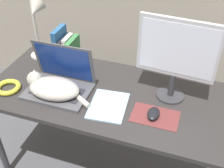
% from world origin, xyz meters
% --- Properties ---
extents(desk, '(1.43, 0.66, 0.71)m').
position_xyz_m(desk, '(0.00, 0.33, 0.64)').
color(desk, '#2D2B2B').
rests_on(desk, ground_plane).
extents(laptop, '(0.38, 0.27, 0.28)m').
position_xyz_m(laptop, '(-0.26, 0.27, 0.76)').
color(laptop, '#4C4C51').
rests_on(laptop, desk).
extents(cat, '(0.42, 0.21, 0.13)m').
position_xyz_m(cat, '(-0.28, 0.21, 0.76)').
color(cat, '#B2ADA3').
rests_on(cat, desk).
extents(external_monitor, '(0.43, 0.16, 0.49)m').
position_xyz_m(external_monitor, '(0.37, 0.42, 0.99)').
color(external_monitor, '#333338').
rests_on(external_monitor, desk).
extents(mousepad, '(0.26, 0.16, 0.00)m').
position_xyz_m(mousepad, '(0.33, 0.22, 0.71)').
color(mousepad, brown).
rests_on(mousepad, desk).
extents(computer_mouse, '(0.07, 0.11, 0.03)m').
position_xyz_m(computer_mouse, '(0.32, 0.22, 0.73)').
color(computer_mouse, black).
rests_on(computer_mouse, mousepad).
extents(book_row, '(0.12, 0.16, 0.25)m').
position_xyz_m(book_row, '(-0.36, 0.56, 0.81)').
color(book_row, '#285B93').
rests_on(book_row, desk).
extents(desk_lamp, '(0.17, 0.17, 0.44)m').
position_xyz_m(desk_lamp, '(-0.55, 0.55, 1.00)').
color(desk_lamp, beige).
rests_on(desk_lamp, desk).
extents(cable_coil, '(0.15, 0.15, 0.03)m').
position_xyz_m(cable_coil, '(-0.57, 0.17, 0.72)').
color(cable_coil, gold).
rests_on(cable_coil, desk).
extents(notepad, '(0.23, 0.28, 0.01)m').
position_xyz_m(notepad, '(0.06, 0.22, 0.71)').
color(notepad, '#99C6E0').
rests_on(notepad, desk).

